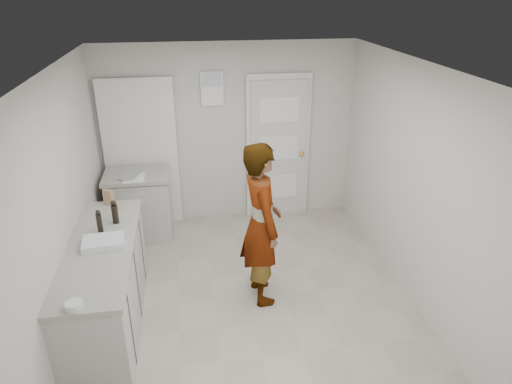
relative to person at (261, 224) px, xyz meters
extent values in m
plane|color=#A59C8B|center=(-0.14, -0.03, -0.89)|extent=(4.00, 4.00, 0.00)
plane|color=silver|center=(-0.14, 1.97, 0.36)|extent=(3.50, 0.00, 3.50)
plane|color=silver|center=(-0.14, -2.03, 0.36)|extent=(3.50, 0.00, 3.50)
plane|color=silver|center=(-1.89, -0.03, 0.36)|extent=(0.00, 4.00, 4.00)
plane|color=silver|center=(1.61, -0.03, 0.36)|extent=(0.00, 4.00, 4.00)
plane|color=silver|center=(-0.14, -0.03, 1.61)|extent=(4.00, 4.00, 0.00)
cube|color=silver|center=(0.56, 1.90, 0.11)|extent=(0.80, 0.05, 2.00)
cube|color=white|center=(0.56, 1.93, 0.14)|extent=(0.90, 0.04, 2.10)
sphere|color=tan|center=(0.89, 1.85, 0.06)|extent=(0.07, 0.07, 0.07)
cube|color=white|center=(-0.34, 1.94, 1.01)|extent=(0.30, 0.02, 0.45)
cube|color=black|center=(-1.34, 1.94, 0.13)|extent=(0.90, 0.05, 2.04)
cube|color=white|center=(-1.34, 1.91, 0.14)|extent=(0.98, 0.02, 2.10)
cube|color=silver|center=(-1.59, -0.23, -0.46)|extent=(0.60, 1.90, 0.86)
cube|color=black|center=(-1.59, -0.23, -0.85)|extent=(0.56, 1.86, 0.08)
cube|color=#AFABA0|center=(-1.59, -0.23, 0.01)|extent=(0.64, 1.96, 0.05)
cube|color=silver|center=(-1.39, 1.52, -0.46)|extent=(0.80, 0.55, 0.86)
cube|color=black|center=(-1.39, 1.52, -0.85)|extent=(0.75, 0.54, 0.08)
cube|color=#AFABA0|center=(-1.39, 1.52, 0.01)|extent=(0.84, 0.61, 0.05)
imported|color=silver|center=(0.00, 0.00, 0.00)|extent=(0.50, 0.70, 1.79)
cube|color=#8F6B47|center=(-1.61, 0.67, 0.12)|extent=(0.12, 0.09, 0.17)
cylinder|color=tan|center=(-1.50, 0.51, 0.07)|extent=(0.05, 0.05, 0.08)
cylinder|color=black|center=(-1.48, 0.21, 0.13)|extent=(0.06, 0.06, 0.20)
sphere|color=black|center=(-1.48, 0.21, 0.26)|extent=(0.06, 0.06, 0.06)
cylinder|color=black|center=(-1.61, 0.03, 0.13)|extent=(0.05, 0.05, 0.20)
sphere|color=black|center=(-1.61, 0.03, 0.25)|extent=(0.05, 0.05, 0.05)
cube|color=silver|center=(-1.55, -0.23, 0.06)|extent=(0.40, 0.30, 0.07)
cube|color=white|center=(-1.55, -0.23, 0.06)|extent=(0.35, 0.25, 0.05)
cylinder|color=silver|center=(-1.64, -1.13, 0.06)|extent=(0.13, 0.13, 0.05)
sphere|color=white|center=(-1.66, -1.14, 0.06)|extent=(0.05, 0.05, 0.05)
sphere|color=white|center=(-1.62, -1.12, 0.06)|extent=(0.05, 0.05, 0.05)
cube|color=white|center=(-1.40, 1.38, 0.04)|extent=(0.27, 0.34, 0.01)
camera|label=1|loc=(-0.69, -4.10, 2.30)|focal=32.00mm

